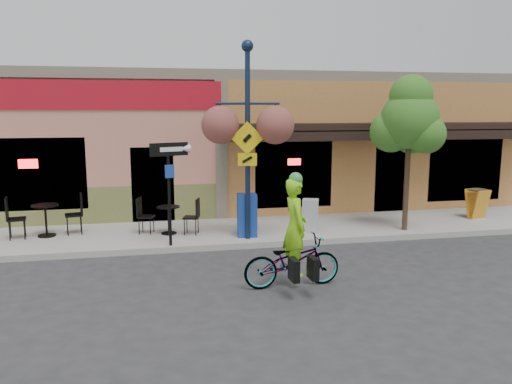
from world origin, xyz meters
TOP-DOWN VIEW (x-y plane):
  - ground at (0.00, 0.00)m, footprint 90.00×90.00m
  - sidewalk at (0.00, 2.00)m, footprint 24.00×3.00m
  - curb at (0.00, 0.55)m, footprint 24.00×0.12m
  - building at (0.00, 7.50)m, footprint 18.20×8.20m
  - bicycle at (-0.41, -2.22)m, footprint 1.91×0.74m
  - cyclist_rider at (-0.36, -2.22)m, footprint 0.47×0.69m
  - lamp_post at (-0.69, 0.91)m, footprint 1.65×0.98m
  - one_way_sign at (-2.61, 0.65)m, footprint 0.95×0.53m
  - cafe_set_left at (-5.69, 2.17)m, footprint 1.92×1.21m
  - cafe_set_right at (-2.62, 1.80)m, footprint 1.75×1.21m
  - newspaper_box_blue at (-0.66, 1.17)m, footprint 0.53×0.48m
  - newspaper_box_grey at (1.05, 1.23)m, footprint 0.52×0.49m
  - street_tree at (3.64, 1.00)m, footprint 2.13×2.13m
  - sandwich_board at (6.47, 1.73)m, footprint 0.61×0.51m

SIDE VIEW (x-z plane):
  - ground at x=0.00m, z-range 0.00..0.00m
  - sidewalk at x=0.00m, z-range 0.00..0.15m
  - curb at x=0.00m, z-range 0.00..0.15m
  - bicycle at x=-0.41m, z-range 0.00..0.99m
  - newspaper_box_grey at x=1.05m, z-range 0.15..1.03m
  - sandwich_board at x=6.47m, z-range 0.15..1.03m
  - cafe_set_right at x=-2.62m, z-range 0.15..1.10m
  - cafe_set_left at x=-5.69m, z-range 0.15..1.22m
  - newspaper_box_blue at x=-0.66m, z-range 0.15..1.24m
  - cyclist_rider at x=-0.36m, z-range 0.00..1.85m
  - one_way_sign at x=-2.61m, z-range 0.15..2.60m
  - street_tree at x=3.64m, z-range 0.15..4.30m
  - building at x=0.00m, z-range 0.00..4.50m
  - lamp_post at x=-0.69m, z-range 0.15..5.00m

